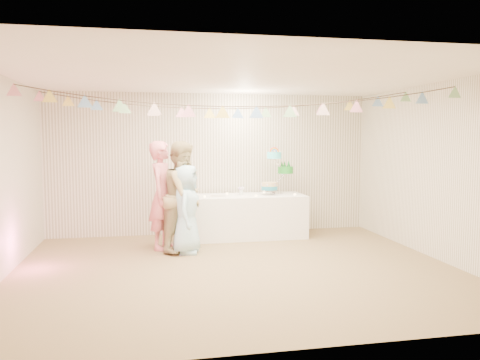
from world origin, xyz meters
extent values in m
plane|color=olive|center=(0.00, 0.00, 0.00)|extent=(6.00, 6.00, 0.00)
plane|color=white|center=(0.00, 0.00, 2.60)|extent=(6.00, 6.00, 0.00)
plane|color=silver|center=(0.00, 2.50, 1.30)|extent=(6.00, 6.00, 0.00)
plane|color=silver|center=(0.00, -2.50, 1.30)|extent=(6.00, 6.00, 0.00)
plane|color=silver|center=(3.00, 0.00, 1.30)|extent=(5.00, 5.00, 0.00)
cube|color=white|center=(0.58, 2.00, 0.38)|extent=(2.03, 0.81, 0.76)
cylinder|color=white|center=(0.03, 1.95, 0.76)|extent=(0.30, 0.30, 0.02)
imported|color=pink|center=(-0.95, 1.41, 0.87)|extent=(0.61, 0.74, 1.74)
imported|color=tan|center=(-0.63, 1.19, 0.87)|extent=(1.00, 1.06, 1.74)
imported|color=#AEE0F7|center=(-0.60, 1.03, 0.69)|extent=(0.58, 0.75, 1.38)
cylinder|color=#FFD88C|center=(-0.22, 1.85, 0.78)|extent=(0.04, 0.04, 0.03)
cylinder|color=#FFD88C|center=(0.23, 2.18, 0.78)|extent=(0.04, 0.04, 0.03)
cylinder|color=#FFD88C|center=(0.68, 1.78, 0.78)|extent=(0.04, 0.04, 0.03)
cylinder|color=#FFD88C|center=(0.93, 2.22, 0.78)|extent=(0.04, 0.04, 0.03)
cylinder|color=#FFD88C|center=(1.40, 1.82, 0.78)|extent=(0.04, 0.04, 0.03)
camera|label=1|loc=(-1.15, -6.15, 1.80)|focal=35.00mm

